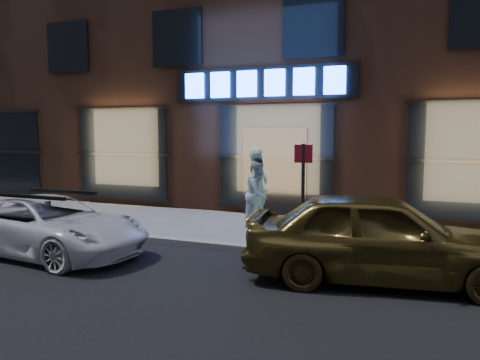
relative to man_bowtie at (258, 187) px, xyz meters
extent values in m
plane|color=slate|center=(-0.05, -2.44, -0.95)|extent=(90.00, 90.00, 0.00)
cube|color=gray|center=(-0.05, -2.44, -0.89)|extent=(60.00, 0.25, 0.12)
cube|color=#54301E|center=(-0.05, 5.56, 4.05)|extent=(30.00, 8.00, 10.00)
cube|color=black|center=(-0.45, 1.51, 2.65)|extent=(5.20, 0.06, 0.90)
cube|color=black|center=(-0.05, 1.48, 0.25)|extent=(1.80, 0.10, 2.40)
cube|color=#FFBF72|center=(-10.05, 1.54, 0.65)|extent=(3.00, 0.04, 2.60)
cube|color=black|center=(-10.05, 1.50, 0.65)|extent=(3.20, 0.06, 2.80)
cube|color=#FFBF72|center=(-5.05, 1.54, 0.65)|extent=(3.00, 0.04, 2.60)
cube|color=black|center=(-5.05, 1.50, 0.65)|extent=(3.20, 0.06, 2.80)
cube|color=#FFBF72|center=(-0.05, 1.54, 0.65)|extent=(3.00, 0.04, 2.60)
cube|color=black|center=(-0.05, 1.50, 0.65)|extent=(3.20, 0.06, 2.80)
cube|color=#FFBF72|center=(4.95, 1.54, 0.65)|extent=(3.00, 0.04, 2.60)
cube|color=black|center=(4.95, 1.50, 0.65)|extent=(3.20, 0.06, 2.80)
cube|color=black|center=(-7.05, 1.50, 4.05)|extent=(1.60, 0.06, 1.60)
cube|color=black|center=(-3.05, 1.50, 4.05)|extent=(1.60, 0.06, 1.60)
cube|color=black|center=(0.95, 1.50, 4.05)|extent=(1.60, 0.06, 1.60)
cube|color=#2659FF|center=(-2.45, 1.44, 2.65)|extent=(0.55, 0.12, 0.70)
cube|color=#2659FF|center=(-1.65, 1.44, 2.65)|extent=(0.55, 0.12, 0.70)
cube|color=#2659FF|center=(-0.85, 1.44, 2.65)|extent=(0.55, 0.12, 0.70)
cube|color=#2659FF|center=(-0.05, 1.44, 2.65)|extent=(0.55, 0.12, 0.70)
cube|color=#2659FF|center=(0.75, 1.44, 2.65)|extent=(0.55, 0.12, 0.70)
cube|color=#2659FF|center=(1.55, 1.44, 2.65)|extent=(0.55, 0.12, 0.70)
imported|color=#C2FFD0|center=(0.00, 0.00, 0.00)|extent=(0.50, 0.72, 1.91)
imported|color=silver|center=(0.03, -0.08, -0.15)|extent=(0.73, 0.87, 1.60)
imported|color=white|center=(-2.72, -4.03, -0.40)|extent=(4.09, 2.14, 1.10)
imported|color=brown|center=(3.20, -3.38, -0.25)|extent=(4.33, 2.27, 1.40)
cylinder|color=#262628|center=(1.71, -2.33, 0.09)|extent=(0.07, 0.07, 2.08)
cube|color=red|center=(1.71, -2.33, 0.94)|extent=(0.33, 0.06, 0.33)
camera|label=1|loc=(3.83, -10.67, 1.35)|focal=35.00mm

